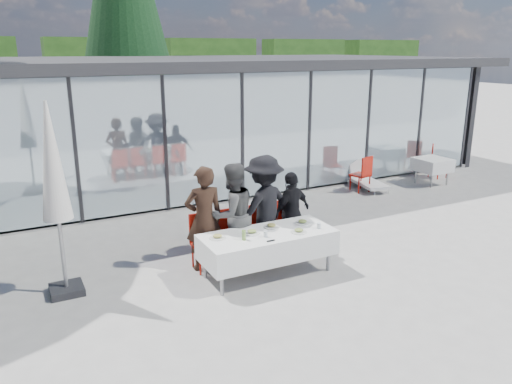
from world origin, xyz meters
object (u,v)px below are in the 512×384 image
diner_d (292,212)px  spare_table_right (432,165)px  spare_chair_b (363,172)px  plate_extra (299,231)px  diner_chair_b (231,234)px  diner_chair_d (290,223)px  dining_table (268,245)px  spare_chair_a (436,160)px  plate_a (217,237)px  diner_c (264,207)px  diner_chair_c (262,228)px  lounger (366,179)px  folded_eyeglasses (271,241)px  plate_c (272,226)px  plate_b (252,232)px  plate_d (303,222)px  market_umbrella (53,174)px  diner_a (204,219)px  diner_chair_a (204,239)px  diner_b (232,214)px  juice_bottle (244,235)px

diner_d → spare_table_right: diner_d is taller
spare_chair_b → plate_extra: bearing=-140.1°
diner_chair_b → diner_chair_d: 1.21m
dining_table → spare_chair_b: bearing=35.2°
spare_chair_a → plate_a: bearing=-157.9°
dining_table → diner_c: (0.30, 0.70, 0.41)m
diner_chair_c → lounger: (4.72, 2.84, -0.28)m
plate_a → plate_extra: (1.32, -0.37, 0.00)m
folded_eyeglasses → spare_table_right: bearing=25.8°
plate_c → lounger: (4.84, 3.38, -0.52)m
diner_chair_c → plate_b: 0.89m
plate_a → lounger: plate_a is taller
plate_d → market_umbrella: size_ratio=0.09×
diner_a → folded_eyeglasses: (0.72, -1.06, -0.16)m
plate_c → diner_chair_c: bearing=78.2°
dining_table → diner_a: (-0.86, 0.70, 0.38)m
plate_d → lounger: bearing=39.1°
diner_d → market_umbrella: 4.20m
diner_chair_d → plate_extra: diner_chair_d is taller
diner_chair_b → diner_d: (1.21, -0.05, 0.23)m
diner_c → plate_extra: 0.95m
diner_a → folded_eyeglasses: size_ratio=13.13×
diner_a → diner_chair_a: diner_a is taller
plate_b → plate_c: 0.45m
diner_b → folded_eyeglasses: diner_b is taller
spare_table_right → market_umbrella: bearing=-167.5°
dining_table → diner_d: bearing=38.4°
folded_eyeglasses → diner_chair_d: bearing=47.2°
dining_table → plate_d: plate_d is taller
diner_chair_b → spare_chair_b: 5.63m
lounger → folded_eyeglasses: bearing=-142.6°
dining_table → folded_eyeglasses: (-0.14, -0.36, 0.22)m
market_umbrella → dining_table: bearing=-14.8°
plate_d → lounger: size_ratio=0.19×
plate_c → plate_extra: same height
plate_b → spare_chair_a: 8.61m
diner_b → spare_table_right: bearing=-173.9°
juice_bottle → folded_eyeglasses: (0.36, -0.24, -0.07)m
diner_chair_b → folded_eyeglasses: diner_chair_b is taller
spare_table_right → spare_chair_b: bearing=173.8°
folded_eyeglasses → diner_b: bearing=100.2°
diner_chair_d → spare_table_right: size_ratio=1.13×
spare_chair_b → market_umbrella: bearing=-162.5°
diner_chair_b → lounger: bearing=27.9°
diner_d → diner_chair_d: diner_d is taller
diner_chair_a → diner_chair_d: bearing=0.0°
diner_d → diner_chair_d: 0.24m
diner_chair_d → folded_eyeglasses: size_ratio=6.96×
plate_a → diner_d: bearing=17.6°
juice_bottle → diner_d: bearing=30.4°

